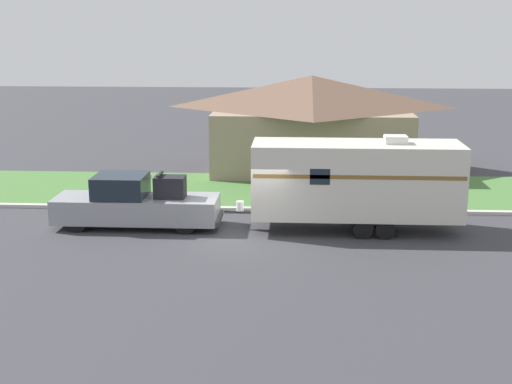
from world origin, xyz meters
TOP-DOWN VIEW (x-y plane):
  - ground_plane at (0.00, 0.00)m, footprint 120.00×120.00m
  - curb_strip at (0.00, 3.75)m, footprint 80.00×0.30m
  - lawn_strip at (0.00, 7.40)m, footprint 80.00×7.00m
  - house_across_street at (2.25, 12.87)m, footprint 10.64×8.09m
  - pickup_truck at (-4.47, 1.21)m, footprint 6.21×1.95m
  - travel_trailer at (3.71, 1.21)m, footprint 8.60×2.38m
  - mailbox at (-4.74, 4.38)m, footprint 0.48×0.20m

SIDE VIEW (x-z plane):
  - ground_plane at x=0.00m, z-range 0.00..0.00m
  - lawn_strip at x=0.00m, z-range 0.00..0.03m
  - curb_strip at x=0.00m, z-range 0.00..0.14m
  - pickup_truck at x=-4.47m, z-range -0.15..1.91m
  - mailbox at x=-4.74m, z-range 0.36..1.69m
  - travel_trailer at x=3.71m, z-range 0.14..3.68m
  - house_across_street at x=2.25m, z-range 0.09..4.91m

